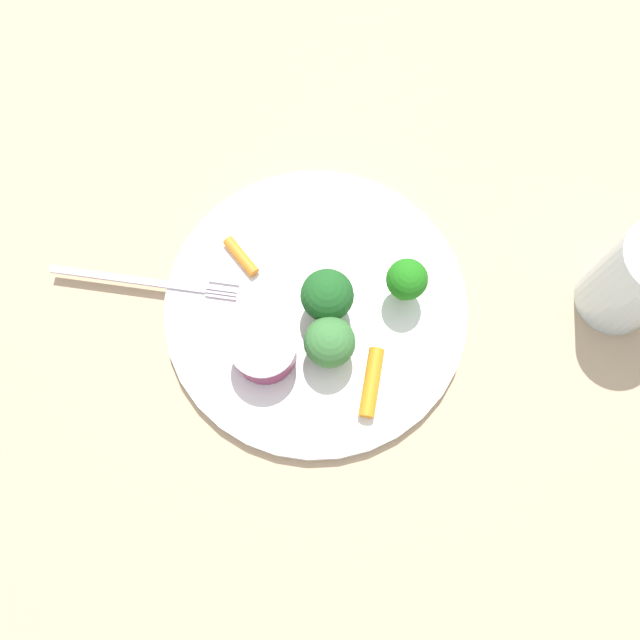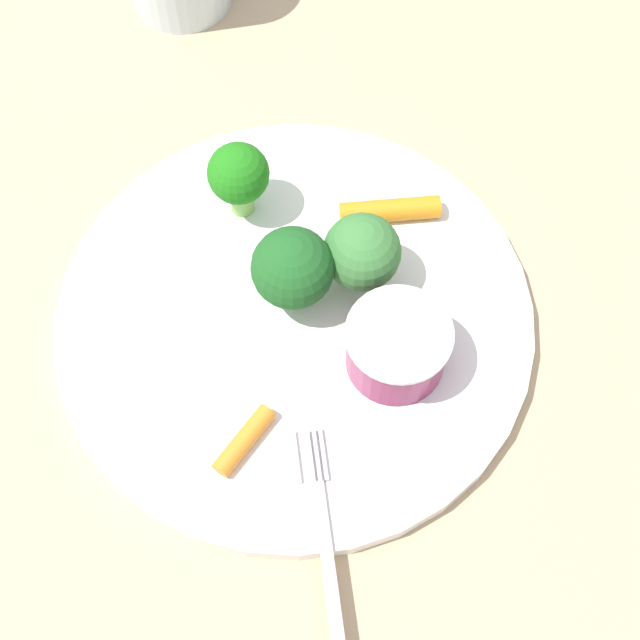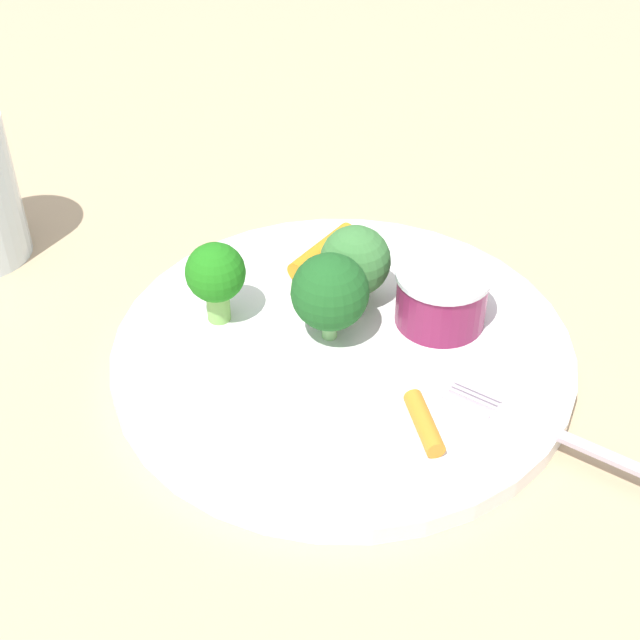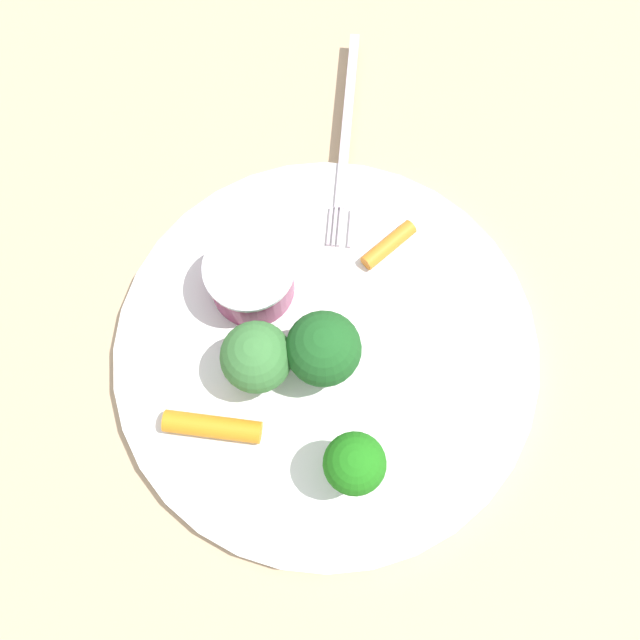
% 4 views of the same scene
% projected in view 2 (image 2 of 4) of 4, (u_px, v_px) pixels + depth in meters
% --- Properties ---
extents(ground_plane, '(2.40, 2.40, 0.00)m').
position_uv_depth(ground_plane, '(295.00, 323.00, 0.50)').
color(ground_plane, tan).
extents(plate, '(0.27, 0.27, 0.01)m').
position_uv_depth(plate, '(295.00, 318.00, 0.50)').
color(plate, white).
rests_on(plate, ground_plane).
extents(sauce_cup, '(0.06, 0.06, 0.04)m').
position_uv_depth(sauce_cup, '(397.00, 347.00, 0.46)').
color(sauce_cup, maroon).
rests_on(sauce_cup, plate).
extents(broccoli_floret_0, '(0.04, 0.04, 0.05)m').
position_uv_depth(broccoli_floret_0, '(239.00, 175.00, 0.50)').
color(broccoli_floret_0, '#83BD5A').
rests_on(broccoli_floret_0, plate).
extents(broccoli_floret_1, '(0.05, 0.05, 0.06)m').
position_uv_depth(broccoli_floret_1, '(290.00, 268.00, 0.47)').
color(broccoli_floret_1, '#85C673').
rests_on(broccoli_floret_1, plate).
extents(broccoli_floret_2, '(0.04, 0.04, 0.05)m').
position_uv_depth(broccoli_floret_2, '(362.00, 252.00, 0.48)').
color(broccoli_floret_2, '#92C065').
rests_on(broccoli_floret_2, plate).
extents(carrot_stick_0, '(0.04, 0.03, 0.01)m').
position_uv_depth(carrot_stick_0, '(244.00, 440.00, 0.45)').
color(carrot_stick_0, orange).
rests_on(carrot_stick_0, plate).
extents(carrot_stick_1, '(0.02, 0.06, 0.01)m').
position_uv_depth(carrot_stick_1, '(390.00, 210.00, 0.52)').
color(carrot_stick_1, orange).
rests_on(carrot_stick_1, plate).
extents(fork, '(0.17, 0.03, 0.00)m').
position_uv_depth(fork, '(332.00, 590.00, 0.42)').
color(fork, '#BEAFBD').
rests_on(fork, plate).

